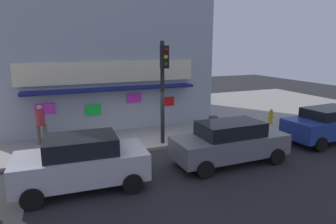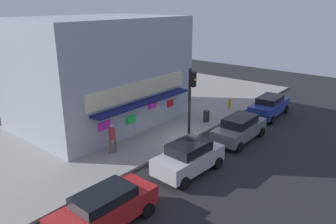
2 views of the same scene
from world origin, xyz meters
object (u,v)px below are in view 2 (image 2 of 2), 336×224
(parked_car_silver, at_px, (189,157))
(parked_car_blue, at_px, (269,106))
(trash_can, at_px, (206,116))
(parked_car_grey, at_px, (239,128))
(fire_hydrant, at_px, (230,104))
(pedestrian, at_px, (112,137))
(parked_car_red, at_px, (104,209))
(traffic_light, at_px, (191,93))

(parked_car_silver, bearing_deg, parked_car_blue, 2.18)
(trash_can, bearing_deg, parked_car_grey, -111.37)
(fire_hydrant, relative_size, pedestrian, 0.47)
(parked_car_grey, relative_size, parked_car_red, 0.99)
(trash_can, bearing_deg, pedestrian, 170.81)
(parked_car_red, bearing_deg, parked_car_grey, -0.03)
(traffic_light, height_order, trash_can, traffic_light)
(pedestrian, xyz_separation_m, parked_car_blue, (12.63, -4.26, -0.29))
(parked_car_grey, bearing_deg, parked_car_red, 179.97)
(trash_can, relative_size, parked_car_grey, 0.18)
(trash_can, bearing_deg, parked_car_silver, -153.85)
(fire_hydrant, xyz_separation_m, parked_car_red, (-16.58, -3.66, 0.29))
(trash_can, xyz_separation_m, parked_car_silver, (-6.91, -3.39, 0.32))
(trash_can, bearing_deg, parked_car_blue, -32.94)
(pedestrian, distance_m, parked_car_blue, 13.33)
(traffic_light, height_order, parked_car_silver, traffic_light)
(fire_hydrant, height_order, pedestrian, pedestrian)
(parked_car_red, bearing_deg, trash_can, 15.14)
(parked_car_silver, bearing_deg, traffic_light, 34.71)
(trash_can, relative_size, parked_car_silver, 0.20)
(trash_can, distance_m, parked_car_grey, 3.70)
(fire_hydrant, height_order, parked_car_red, parked_car_red)
(parked_car_blue, relative_size, parked_car_silver, 1.10)
(traffic_light, relative_size, parked_car_grey, 1.01)
(fire_hydrant, xyz_separation_m, trash_can, (-3.92, -0.23, 0.00))
(parked_car_grey, height_order, parked_car_blue, parked_car_grey)
(traffic_light, relative_size, parked_car_silver, 1.09)
(traffic_light, relative_size, pedestrian, 2.51)
(parked_car_blue, bearing_deg, fire_hydrant, 101.47)
(traffic_light, xyz_separation_m, parked_car_silver, (-3.89, -2.69, -2.20))
(traffic_light, height_order, parked_car_red, traffic_light)
(fire_hydrant, bearing_deg, parked_car_grey, -145.13)
(trash_can, xyz_separation_m, pedestrian, (-8.07, 1.31, 0.58))
(traffic_light, bearing_deg, pedestrian, 158.36)
(parked_car_silver, bearing_deg, trash_can, 26.15)
(parked_car_grey, bearing_deg, parked_car_silver, 179.58)
(traffic_light, xyz_separation_m, parked_car_blue, (7.58, -2.26, -2.23))
(traffic_light, bearing_deg, parked_car_silver, -145.29)
(pedestrian, bearing_deg, parked_car_grey, -35.16)
(parked_car_blue, height_order, parked_car_silver, parked_car_silver)
(trash_can, height_order, parked_car_red, parked_car_red)
(parked_car_red, distance_m, parked_car_silver, 5.76)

